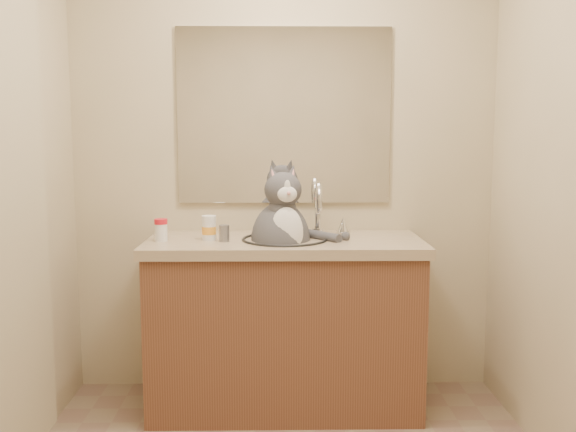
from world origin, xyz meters
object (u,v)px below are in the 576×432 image
object	(u,v)px
cat	(282,235)
pill_bottle_redcap	(161,230)
pill_bottle_orange	(209,228)
grey_canister	(224,233)

from	to	relation	value
cat	pill_bottle_redcap	world-z (taller)	cat
pill_bottle_orange	grey_canister	world-z (taller)	pill_bottle_orange
cat	pill_bottle_orange	world-z (taller)	cat
pill_bottle_redcap	grey_canister	size ratio (longest dim) A/B	1.36
pill_bottle_redcap	pill_bottle_orange	size ratio (longest dim) A/B	0.91
cat	pill_bottle_redcap	distance (m)	0.58
pill_bottle_orange	pill_bottle_redcap	bearing A→B (deg)	-172.23
cat	pill_bottle_orange	xyz separation A→B (m)	(-0.35, 0.01, 0.03)
cat	grey_canister	bearing A→B (deg)	172.13
cat	pill_bottle_orange	bearing A→B (deg)	163.73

